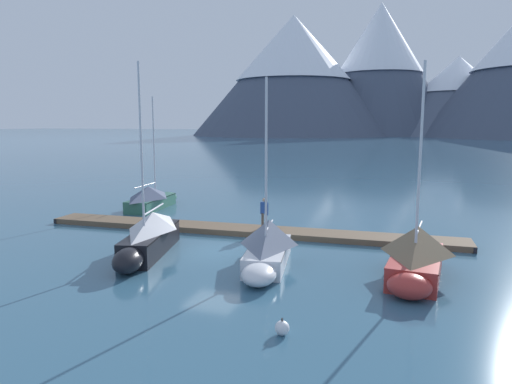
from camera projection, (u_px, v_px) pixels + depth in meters
The scene contains 11 objects.
ground_plane at pixel (213, 251), 22.14m from camera, with size 700.00×700.00×0.00m, color #335B75.
mountain_west_summit at pixel (293, 72), 219.99m from camera, with size 94.94×94.94×55.38m.
mountain_central_massif at pixel (380, 65), 225.51m from camera, with size 72.97×72.97×62.35m.
mountain_shoulder_ridge at pixel (457, 94), 216.56m from camera, with size 76.50×76.50×36.09m.
dock at pixel (244, 230), 25.84m from camera, with size 23.46×3.48×0.30m.
sailboat_nearest_berth at pixel (152, 198), 33.11m from camera, with size 2.34×6.03×7.84m.
sailboat_second_berth at pixel (149, 236), 21.44m from camera, with size 2.98×6.62×8.60m.
sailboat_mid_dock_port at pixel (268, 246), 19.80m from camera, with size 2.59×5.94×7.81m.
sailboat_mid_dock_starboard at pixel (416, 255), 18.18m from camera, with size 2.26×5.49×8.23m.
person_on_dock at pixel (264, 211), 25.43m from camera, with size 0.54×0.37×1.69m.
mooring_buoy_channel_marker at pixel (282, 328), 13.40m from camera, with size 0.43×0.43×0.51m.
Camera 1 is at (9.23, -19.51, 6.05)m, focal length 32.86 mm.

